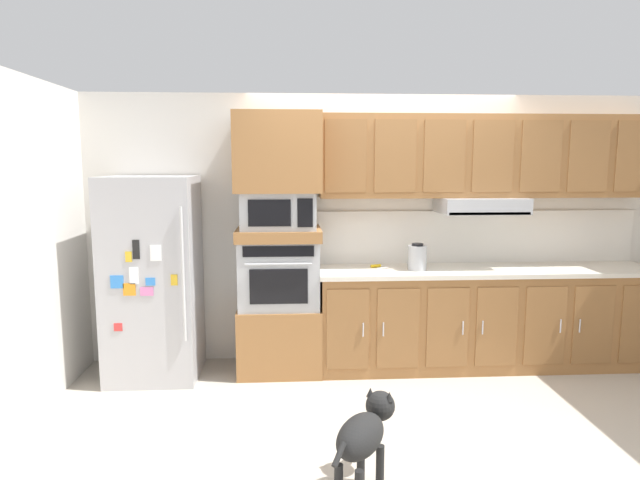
# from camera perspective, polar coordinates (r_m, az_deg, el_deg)

# --- Properties ---
(ground_plane) EXTENTS (9.60, 9.60, 0.00)m
(ground_plane) POSITION_cam_1_polar(r_m,az_deg,el_deg) (4.55, 8.44, -16.35)
(ground_plane) COLOR #B2A899
(back_kitchen_wall) EXTENTS (6.20, 0.12, 2.50)m
(back_kitchen_wall) POSITION_cam_1_polar(r_m,az_deg,el_deg) (5.27, 6.26, 1.24)
(back_kitchen_wall) COLOR silver
(back_kitchen_wall) RESTS_ON ground
(side_panel_left) EXTENTS (0.12, 7.10, 2.50)m
(side_panel_left) POSITION_cam_1_polar(r_m,az_deg,el_deg) (4.52, -28.46, -0.83)
(side_panel_left) COLOR silver
(side_panel_left) RESTS_ON ground
(refrigerator) EXTENTS (0.76, 0.73, 1.76)m
(refrigerator) POSITION_cam_1_polar(r_m,az_deg,el_deg) (4.97, -17.04, -3.81)
(refrigerator) COLOR #ADADB2
(refrigerator) RESTS_ON ground
(oven_base_cabinet) EXTENTS (0.74, 0.62, 0.60)m
(oven_base_cabinet) POSITION_cam_1_polar(r_m,az_deg,el_deg) (5.05, -4.21, -10.10)
(oven_base_cabinet) COLOR #996638
(oven_base_cabinet) RESTS_ON ground
(built_in_oven) EXTENTS (0.70, 0.62, 0.60)m
(built_in_oven) POSITION_cam_1_polar(r_m,az_deg,el_deg) (4.89, -4.29, -3.41)
(built_in_oven) COLOR #A8AAAF
(built_in_oven) RESTS_ON oven_base_cabinet
(appliance_mid_shelf) EXTENTS (0.74, 0.62, 0.10)m
(appliance_mid_shelf) POSITION_cam_1_polar(r_m,az_deg,el_deg) (4.84, -4.33, 0.65)
(appliance_mid_shelf) COLOR #996638
(appliance_mid_shelf) RESTS_ON built_in_oven
(microwave) EXTENTS (0.64, 0.54, 0.32)m
(microwave) POSITION_cam_1_polar(r_m,az_deg,el_deg) (4.81, -4.36, 3.13)
(microwave) COLOR #A8AAAF
(microwave) RESTS_ON appliance_mid_shelf
(appliance_upper_cabinet) EXTENTS (0.74, 0.62, 0.68)m
(appliance_upper_cabinet) POSITION_cam_1_polar(r_m,az_deg,el_deg) (4.80, -4.42, 9.09)
(appliance_upper_cabinet) COLOR #996638
(appliance_upper_cabinet) RESTS_ON microwave
(lower_cabinet_run) EXTENTS (3.04, 0.63, 0.88)m
(lower_cabinet_run) POSITION_cam_1_polar(r_m,az_deg,el_deg) (5.32, 16.79, -7.90)
(lower_cabinet_run) COLOR #996638
(lower_cabinet_run) RESTS_ON ground
(countertop_slab) EXTENTS (3.08, 0.64, 0.04)m
(countertop_slab) POSITION_cam_1_polar(r_m,az_deg,el_deg) (5.22, 16.98, -3.03)
(countertop_slab) COLOR silver
(countertop_slab) RESTS_ON lower_cabinet_run
(backsplash_panel) EXTENTS (3.08, 0.02, 0.50)m
(backsplash_panel) POSITION_cam_1_polar(r_m,az_deg,el_deg) (5.44, 16.05, 0.34)
(backsplash_panel) COLOR silver
(backsplash_panel) RESTS_ON countertop_slab
(upper_cabinet_with_hood) EXTENTS (3.04, 0.48, 0.88)m
(upper_cabinet_with_hood) POSITION_cam_1_polar(r_m,az_deg,el_deg) (5.24, 16.94, 8.06)
(upper_cabinet_with_hood) COLOR #996638
(upper_cabinet_with_hood) RESTS_ON backsplash_panel
(screwdriver) EXTENTS (0.15, 0.16, 0.03)m
(screwdriver) POSITION_cam_1_polar(r_m,az_deg,el_deg) (5.03, 5.90, -2.72)
(screwdriver) COLOR yellow
(screwdriver) RESTS_ON countertop_slab
(electric_kettle) EXTENTS (0.17, 0.17, 0.24)m
(electric_kettle) POSITION_cam_1_polar(r_m,az_deg,el_deg) (4.96, 10.13, -1.80)
(electric_kettle) COLOR #A8AAAF
(electric_kettle) RESTS_ON countertop_slab
(dog) EXTENTS (0.46, 0.66, 0.54)m
(dog) POSITION_cam_1_polar(r_m,az_deg,el_deg) (3.27, 4.71, -19.43)
(dog) COLOR black
(dog) RESTS_ON ground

